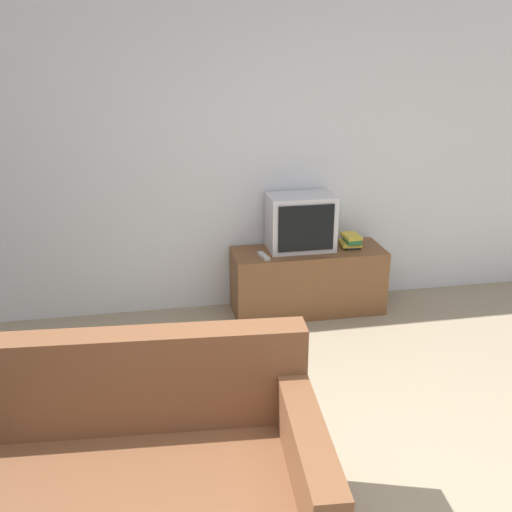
% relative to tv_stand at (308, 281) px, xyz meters
% --- Properties ---
extents(wall_back, '(9.00, 0.06, 2.60)m').
position_rel_tv_stand_xyz_m(wall_back, '(-0.60, 0.27, 1.03)').
color(wall_back, silver).
rests_on(wall_back, ground_plane).
extents(tv_stand, '(1.24, 0.44, 0.53)m').
position_rel_tv_stand_xyz_m(tv_stand, '(0.00, 0.00, 0.00)').
color(tv_stand, brown).
rests_on(tv_stand, ground_plane).
extents(television, '(0.53, 0.34, 0.45)m').
position_rel_tv_stand_xyz_m(television, '(-0.06, 0.05, 0.49)').
color(television, silver).
rests_on(television, tv_stand).
extents(couch, '(2.10, 1.12, 0.93)m').
position_rel_tv_stand_xyz_m(couch, '(-1.64, -2.31, 0.04)').
color(couch, brown).
rests_on(couch, ground_plane).
extents(book_stack, '(0.18, 0.21, 0.11)m').
position_rel_tv_stand_xyz_m(book_stack, '(0.36, 0.01, 0.32)').
color(book_stack, black).
rests_on(book_stack, tv_stand).
extents(remote_on_stand, '(0.07, 0.17, 0.02)m').
position_rel_tv_stand_xyz_m(remote_on_stand, '(-0.39, -0.10, 0.28)').
color(remote_on_stand, '#B7B7B7').
rests_on(remote_on_stand, tv_stand).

